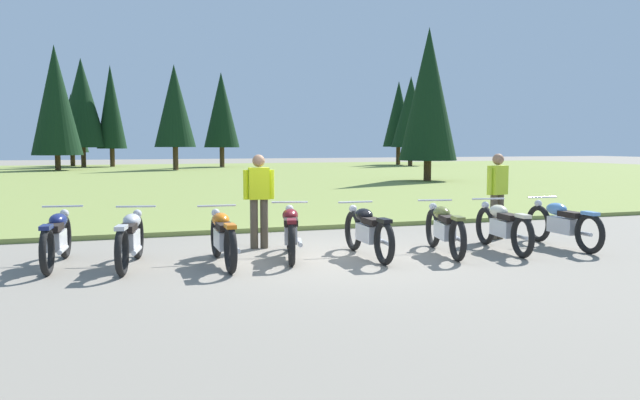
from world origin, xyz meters
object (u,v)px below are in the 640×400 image
Objects in this scene: motorcycle_silver at (131,238)px; rider_with_back_turned at (497,191)px; motorcycle_olive at (444,228)px; motorcycle_sky_blue at (562,223)px; motorcycle_navy at (57,238)px; rider_near_row_end at (259,195)px; motorcycle_maroon at (291,231)px; motorcycle_orange at (223,237)px; motorcycle_black at (368,231)px; motorcycle_cream at (503,226)px.

motorcycle_silver is 1.24× the size of rider_with_back_turned.
motorcycle_olive is 2.34m from motorcycle_sky_blue.
rider_near_row_end is at bearing 10.64° from motorcycle_navy.
motorcycle_silver is 2.51m from motorcycle_maroon.
motorcycle_maroon is 1.22m from rider_near_row_end.
motorcycle_silver is 2.51m from rider_near_row_end.
motorcycle_orange is at bearing -170.84° from rider_with_back_turned.
motorcycle_black is 3.35m from rider_with_back_turned.
motorcycle_maroon is 0.98× the size of motorcycle_sky_blue.
motorcycle_black is (3.71, -0.42, 0.00)m from motorcycle_silver.
rider_near_row_end is (-4.64, 0.44, 0.00)m from rider_with_back_turned.
motorcycle_black and motorcycle_cream have the same top height.
motorcycle_orange is 1.02× the size of motorcycle_olive.
motorcycle_navy and motorcycle_cream have the same top height.
motorcycle_silver and motorcycle_olive have the same top height.
motorcycle_maroon is at bearing 163.20° from motorcycle_black.
motorcycle_orange is at bearing -16.39° from motorcycle_navy.
motorcycle_black is at bearing -44.20° from rider_near_row_end.
motorcycle_sky_blue is (8.47, -1.03, 0.00)m from motorcycle_navy.
motorcycle_silver is at bearing -20.80° from motorcycle_navy.
motorcycle_silver is at bearing 173.58° from motorcycle_black.
motorcycle_olive is 0.99× the size of motorcycle_cream.
rider_with_back_turned is 1.00× the size of rider_near_row_end.
motorcycle_olive is 1.24× the size of rider_with_back_turned.
motorcycle_orange is 1.02× the size of motorcycle_maroon.
motorcycle_maroon is 3.72m from motorcycle_cream.
motorcycle_orange is 1.00× the size of motorcycle_sky_blue.
motorcycle_cream is 1.25× the size of rider_near_row_end.
motorcycle_orange is 4.84m from motorcycle_cream.
motorcycle_sky_blue is at bearing -66.04° from rider_with_back_turned.
rider_with_back_turned is at bearing 8.31° from motorcycle_maroon.
motorcycle_navy is 2.51m from motorcycle_orange.
rider_with_back_turned is (3.16, 1.00, 0.51)m from motorcycle_black.
motorcycle_orange is 1.26× the size of rider_with_back_turned.
motorcycle_sky_blue is at bearing -6.96° from motorcycle_navy.
motorcycle_olive is 1.24× the size of rider_near_row_end.
rider_with_back_turned is (7.93, 0.18, 0.51)m from motorcycle_navy.
rider_near_row_end reaches higher than motorcycle_black.
motorcycle_black is (1.21, -0.36, 0.00)m from motorcycle_maroon.
motorcycle_silver and motorcycle_orange have the same top height.
rider_with_back_turned reaches higher than motorcycle_maroon.
rider_near_row_end is at bearing 135.80° from motorcycle_black.
motorcycle_navy is 7.95m from rider_with_back_turned.
motorcycle_maroon is (2.50, -0.05, 0.00)m from motorcycle_silver.
motorcycle_navy is at bearing 170.25° from motorcycle_black.
motorcycle_orange is at bearing -167.69° from motorcycle_maroon.
motorcycle_navy is at bearing 159.20° from motorcycle_silver.
motorcycle_navy is at bearing 163.61° from motorcycle_orange.
motorcycle_maroon is 1.23× the size of rider_near_row_end.
rider_near_row_end reaches higher than motorcycle_olive.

